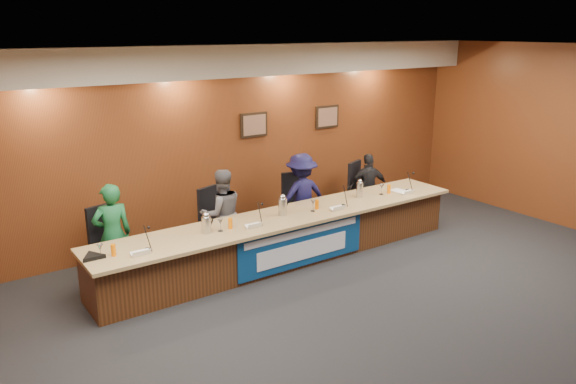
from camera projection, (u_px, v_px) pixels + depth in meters
name	position (u px, v px, depth m)	size (l,w,h in m)	color
floor	(400.00, 325.00, 6.77)	(10.00, 10.00, 0.00)	black
ceiling	(417.00, 52.00, 5.87)	(10.00, 8.00, 0.04)	silver
wall_back	(233.00, 141.00, 9.47)	(10.00, 0.04, 3.20)	#5D2C14
soffit	(238.00, 60.00, 8.90)	(10.00, 0.50, 0.50)	beige
dais_body	(287.00, 239.00, 8.56)	(6.00, 0.80, 0.70)	#452511
dais_top	(289.00, 216.00, 8.42)	(6.10, 0.95, 0.05)	#9F8152
banner	(303.00, 245.00, 8.23)	(2.20, 0.02, 0.65)	navy
banner_text_upper	(303.00, 233.00, 8.16)	(2.00, 0.01, 0.10)	silver
banner_text_lower	(303.00, 251.00, 8.24)	(1.60, 0.01, 0.28)	silver
wall_photo_left	(254.00, 125.00, 9.60)	(0.52, 0.04, 0.42)	black
wall_photo_right	(327.00, 117.00, 10.47)	(0.52, 0.04, 0.42)	black
panelist_a	(113.00, 235.00, 7.67)	(0.53, 0.35, 1.45)	#155A2E
panelist_b	(222.00, 214.00, 8.60)	(0.68, 0.53, 1.41)	#57555B
panelist_c	(301.00, 196.00, 9.42)	(0.94, 0.54, 1.46)	#121039
panelist_d	(368.00, 188.00, 10.28)	(0.74, 0.31, 1.26)	black
office_chair_a	(112.00, 249.00, 7.82)	(0.48, 0.48, 0.08)	black
office_chair_b	(219.00, 226.00, 8.74)	(0.48, 0.48, 0.08)	black
office_chair_c	(298.00, 209.00, 9.57)	(0.48, 0.48, 0.08)	black
office_chair_d	(364.00, 194.00, 10.40)	(0.48, 0.48, 0.08)	black
nameplate_a	(142.00, 253.00, 6.88)	(0.24, 0.06, 0.09)	white
microphone_a	(147.00, 249.00, 7.08)	(0.07, 0.07, 0.02)	black
juice_glass_a	(113.00, 250.00, 6.87)	(0.06, 0.06, 0.15)	#FF7600
water_glass_a	(100.00, 251.00, 6.81)	(0.08, 0.08, 0.18)	silver
nameplate_b	(255.00, 225.00, 7.84)	(0.24, 0.06, 0.09)	white
microphone_b	(259.00, 224.00, 8.00)	(0.07, 0.07, 0.02)	black
juice_glass_b	(230.00, 223.00, 7.82)	(0.06, 0.06, 0.15)	#FF7600
water_glass_b	(220.00, 225.00, 7.71)	(0.08, 0.08, 0.18)	silver
nameplate_c	(339.00, 208.00, 8.60)	(0.24, 0.06, 0.09)	white
microphone_c	(344.00, 205.00, 8.84)	(0.07, 0.07, 0.02)	black
juice_glass_c	(317.00, 204.00, 8.66)	(0.06, 0.06, 0.15)	#FF7600
water_glass_c	(313.00, 206.00, 8.55)	(0.08, 0.08, 0.18)	silver
nameplate_d	(409.00, 192.00, 9.43)	(0.24, 0.06, 0.09)	white
microphone_d	(408.00, 190.00, 9.66)	(0.07, 0.07, 0.02)	black
juice_glass_d	(389.00, 189.00, 9.49)	(0.06, 0.06, 0.15)	#FF7600
water_glass_d	(382.00, 189.00, 9.41)	(0.08, 0.08, 0.18)	silver
carafe_left	(206.00, 225.00, 7.63)	(0.13, 0.13, 0.23)	silver
carafe_mid	(283.00, 207.00, 8.37)	(0.13, 0.13, 0.25)	silver
carafe_right	(359.00, 190.00, 9.25)	(0.11, 0.11, 0.25)	silver
speakerphone	(93.00, 257.00, 6.81)	(0.32, 0.32, 0.05)	black
paper_stack	(400.00, 191.00, 9.63)	(0.22, 0.30, 0.01)	white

